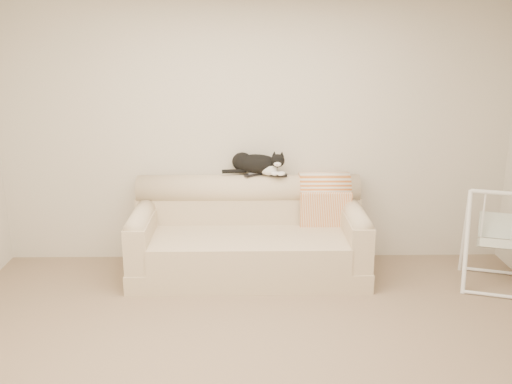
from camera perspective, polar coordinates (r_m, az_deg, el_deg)
The scene contains 8 objects.
ground_plane at distance 4.16m, azimuth 0.42°, elevation -16.91°, with size 5.00×5.00×0.00m, color #705F4D.
room_shell at distance 3.57m, azimuth 0.47°, elevation 4.15°, with size 5.04×4.04×2.60m.
sofa at distance 5.45m, azimuth -0.72°, elevation -4.54°, with size 2.20×0.93×0.90m.
remote_a at distance 5.52m, azimuth -0.28°, elevation 1.78°, with size 0.18×0.14×0.03m.
remote_b at distance 5.51m, azimuth 2.27°, elevation 1.72°, with size 0.18×0.07×0.02m.
tuxedo_cat at distance 5.51m, azimuth 0.07°, elevation 2.86°, with size 0.62×0.34×0.24m.
throw_blanket at distance 5.60m, azimuth 6.83°, elevation -0.06°, with size 0.49×0.38×0.58m.
baby_swing at distance 5.58m, azimuth 22.84°, elevation -4.30°, with size 0.69×0.72×0.90m.
Camera 1 is at (-0.09, -3.50, 2.25)m, focal length 40.00 mm.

